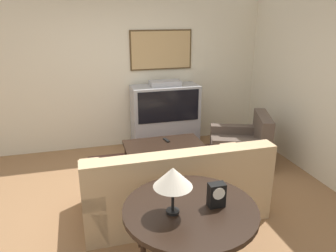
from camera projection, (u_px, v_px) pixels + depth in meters
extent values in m
plane|color=#8E6642|center=(145.00, 204.00, 4.24)|extent=(12.00, 12.00, 0.00)
cube|color=beige|center=(119.00, 72.00, 5.74)|extent=(12.00, 0.06, 2.70)
cube|color=#4C381E|center=(161.00, 50.00, 5.76)|extent=(1.11, 0.03, 0.69)
cube|color=tan|center=(161.00, 50.00, 5.75)|extent=(1.06, 0.01, 0.64)
cube|color=beige|center=(332.00, 90.00, 4.46)|extent=(0.06, 12.00, 2.70)
cube|color=brown|center=(162.00, 167.00, 5.21)|extent=(2.26, 1.44, 0.01)
cube|color=#9E9EA3|center=(165.00, 133.00, 6.00)|extent=(1.19, 0.48, 0.51)
cube|color=#9E9EA3|center=(165.00, 103.00, 5.81)|extent=(1.19, 0.48, 0.62)
cube|color=black|center=(169.00, 107.00, 5.59)|extent=(1.07, 0.01, 0.55)
cube|color=#9E9EA3|center=(165.00, 83.00, 5.69)|extent=(0.53, 0.27, 0.09)
cube|color=tan|center=(172.00, 194.00, 4.04)|extent=(2.15, 0.99, 0.45)
cube|color=tan|center=(182.00, 174.00, 3.54)|extent=(2.15, 0.22, 0.49)
cube|color=tan|center=(242.00, 178.00, 4.26)|extent=(0.24, 0.98, 0.61)
cube|color=tan|center=(93.00, 199.00, 3.78)|extent=(0.24, 0.98, 0.61)
cube|color=#877154|center=(218.00, 169.00, 3.81)|extent=(0.36, 0.12, 0.34)
cube|color=#877154|center=(136.00, 180.00, 3.56)|extent=(0.36, 0.12, 0.34)
cube|color=brown|center=(238.00, 151.00, 5.34)|extent=(1.12, 1.08, 0.39)
cube|color=brown|center=(263.00, 128.00, 5.18)|extent=(0.45, 0.82, 0.43)
cube|color=brown|center=(236.00, 140.00, 5.63)|extent=(0.89, 0.46, 0.53)
cube|color=brown|center=(241.00, 156.00, 5.01)|extent=(0.89, 0.46, 0.53)
cube|color=black|center=(163.00, 144.00, 5.02)|extent=(1.18, 0.56, 0.04)
cylinder|color=black|center=(131.00, 168.00, 4.75)|extent=(0.04, 0.04, 0.41)
cylinder|color=black|center=(201.00, 160.00, 5.02)|extent=(0.04, 0.04, 0.41)
cylinder|color=black|center=(126.00, 155.00, 5.17)|extent=(0.04, 0.04, 0.41)
cylinder|color=black|center=(191.00, 148.00, 5.44)|extent=(0.04, 0.04, 0.41)
cylinder|color=black|center=(190.00, 210.00, 2.77)|extent=(1.15, 1.15, 0.04)
cube|color=black|center=(190.00, 216.00, 2.79)|extent=(0.98, 0.46, 0.08)
cylinder|color=black|center=(143.00, 252.00, 2.85)|extent=(0.05, 0.05, 0.75)
cylinder|color=black|center=(228.00, 236.00, 3.05)|extent=(0.05, 0.05, 0.75)
cylinder|color=black|center=(173.00, 211.00, 2.69)|extent=(0.11, 0.11, 0.02)
cylinder|color=black|center=(173.00, 191.00, 2.62)|extent=(0.02, 0.02, 0.35)
cone|color=silver|center=(173.00, 177.00, 2.58)|extent=(0.32, 0.32, 0.16)
cube|color=black|center=(216.00, 195.00, 2.75)|extent=(0.14, 0.09, 0.21)
cylinder|color=white|center=(219.00, 194.00, 2.70)|extent=(0.11, 0.01, 0.11)
cube|color=black|center=(166.00, 140.00, 5.09)|extent=(0.08, 0.17, 0.02)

